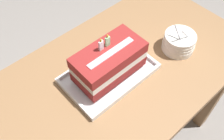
{
  "coord_description": "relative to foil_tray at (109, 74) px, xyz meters",
  "views": [
    {
      "loc": [
        -0.41,
        -0.44,
        1.59
      ],
      "look_at": [
        -0.01,
        0.01,
        0.8
      ],
      "focal_mm": 40.81,
      "sensor_mm": 36.0,
      "label": 1
    }
  ],
  "objects": [
    {
      "name": "foil_tray",
      "position": [
        0.0,
        0.0,
        0.0
      ],
      "size": [
        0.36,
        0.23,
        0.02
      ],
      "color": "silver",
      "rests_on": "dining_table"
    },
    {
      "name": "bowl_stack",
      "position": [
        0.31,
        -0.09,
        0.03
      ],
      "size": [
        0.14,
        0.14,
        0.14
      ],
      "color": "white",
      "rests_on": "dining_table"
    },
    {
      "name": "dining_table",
      "position": [
        0.02,
        -0.01,
        -0.13
      ],
      "size": [
        1.21,
        0.64,
        0.77
      ],
      "color": "olive",
      "rests_on": "ground_plane"
    },
    {
      "name": "birthday_cake",
      "position": [
        -0.0,
        0.0,
        0.08
      ],
      "size": [
        0.27,
        0.14,
        0.17
      ],
      "color": "maroon",
      "rests_on": "foil_tray"
    }
  ]
}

